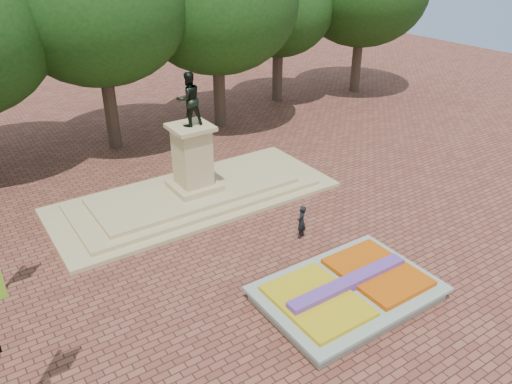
{
  "coord_description": "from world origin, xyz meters",
  "views": [
    {
      "loc": [
        -9.68,
        -12.06,
        11.89
      ],
      "look_at": [
        0.62,
        3.4,
        2.2
      ],
      "focal_mm": 35.0,
      "sensor_mm": 36.0,
      "label": 1
    }
  ],
  "objects": [
    {
      "name": "pedestrian",
      "position": [
        2.23,
        2.27,
        0.77
      ],
      "size": [
        0.67,
        0.6,
        1.54
      ],
      "primitive_type": "imported",
      "rotation": [
        0.0,
        0.0,
        3.66
      ],
      "color": "black",
      "rests_on": "ground"
    },
    {
      "name": "monument",
      "position": [
        0.0,
        8.0,
        0.88
      ],
      "size": [
        14.0,
        6.0,
        6.4
      ],
      "color": "tan",
      "rests_on": "ground"
    },
    {
      "name": "ground",
      "position": [
        0.0,
        0.0,
        0.0
      ],
      "size": [
        90.0,
        90.0,
        0.0
      ],
      "primitive_type": "plane",
      "color": "brown",
      "rests_on": "ground"
    },
    {
      "name": "flower_bed",
      "position": [
        1.03,
        -2.0,
        0.38
      ],
      "size": [
        6.3,
        4.3,
        0.91
      ],
      "color": "gray",
      "rests_on": "ground"
    },
    {
      "name": "tree_row_back",
      "position": [
        2.33,
        18.0,
        6.67
      ],
      "size": [
        44.8,
        8.8,
        10.43
      ],
      "color": "#32251B",
      "rests_on": "ground"
    }
  ]
}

